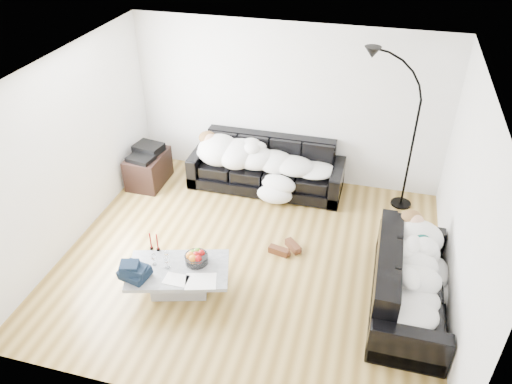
% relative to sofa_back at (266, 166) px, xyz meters
% --- Properties ---
extents(ground, '(5.00, 5.00, 0.00)m').
position_rel_sofa_back_xyz_m(ground, '(0.23, -1.80, -0.40)').
color(ground, brown).
rests_on(ground, ground).
extents(wall_back, '(5.00, 0.02, 2.60)m').
position_rel_sofa_back_xyz_m(wall_back, '(0.23, 0.45, 0.90)').
color(wall_back, silver).
rests_on(wall_back, ground).
extents(wall_left, '(0.02, 4.50, 2.60)m').
position_rel_sofa_back_xyz_m(wall_left, '(-2.27, -1.80, 0.90)').
color(wall_left, silver).
rests_on(wall_left, ground).
extents(wall_right, '(0.02, 4.50, 2.60)m').
position_rel_sofa_back_xyz_m(wall_right, '(2.73, -1.80, 0.90)').
color(wall_right, silver).
rests_on(wall_right, ground).
extents(ceiling, '(5.00, 5.00, 0.00)m').
position_rel_sofa_back_xyz_m(ceiling, '(0.23, -1.80, 2.20)').
color(ceiling, white).
rests_on(ceiling, ground).
extents(sofa_back, '(2.47, 0.86, 0.81)m').
position_rel_sofa_back_xyz_m(sofa_back, '(0.00, 0.00, 0.00)').
color(sofa_back, black).
rests_on(sofa_back, ground).
extents(sofa_right, '(0.85, 1.97, 0.80)m').
position_rel_sofa_back_xyz_m(sofa_right, '(2.29, -2.13, -0.00)').
color(sofa_right, black).
rests_on(sofa_right, ground).
extents(sleeper_back, '(2.09, 0.72, 0.42)m').
position_rel_sofa_back_xyz_m(sleeper_back, '(0.00, -0.05, 0.22)').
color(sleeper_back, silver).
rests_on(sleeper_back, sofa_back).
extents(sleeper_right, '(0.71, 1.69, 0.41)m').
position_rel_sofa_back_xyz_m(sleeper_right, '(2.29, -2.13, 0.22)').
color(sleeper_right, silver).
rests_on(sleeper_right, sofa_right).
extents(teal_cushion, '(0.42, 0.38, 0.20)m').
position_rel_sofa_back_xyz_m(teal_cushion, '(2.23, -1.52, 0.32)').
color(teal_cushion, '#09433B').
rests_on(teal_cushion, sofa_right).
extents(coffee_table, '(1.38, 1.03, 0.36)m').
position_rel_sofa_back_xyz_m(coffee_table, '(-0.46, -2.60, -0.23)').
color(coffee_table, '#939699').
rests_on(coffee_table, ground).
extents(fruit_bowl, '(0.33, 0.33, 0.18)m').
position_rel_sofa_back_xyz_m(fruit_bowl, '(-0.28, -2.43, 0.04)').
color(fruit_bowl, white).
rests_on(fruit_bowl, coffee_table).
extents(wine_glass_a, '(0.08, 0.08, 0.16)m').
position_rel_sofa_back_xyz_m(wine_glass_a, '(-0.65, -2.49, 0.03)').
color(wine_glass_a, white).
rests_on(wine_glass_a, coffee_table).
extents(wine_glass_b, '(0.09, 0.09, 0.17)m').
position_rel_sofa_back_xyz_m(wine_glass_b, '(-0.77, -2.60, 0.04)').
color(wine_glass_b, white).
rests_on(wine_glass_b, coffee_table).
extents(wine_glass_c, '(0.09, 0.09, 0.17)m').
position_rel_sofa_back_xyz_m(wine_glass_c, '(-0.59, -2.62, 0.04)').
color(wine_glass_c, white).
rests_on(wine_glass_c, coffee_table).
extents(candle_left, '(0.05, 0.05, 0.25)m').
position_rel_sofa_back_xyz_m(candle_left, '(-0.93, -2.34, 0.08)').
color(candle_left, maroon).
rests_on(candle_left, coffee_table).
extents(candle_right, '(0.06, 0.06, 0.26)m').
position_rel_sofa_back_xyz_m(candle_right, '(-0.84, -2.34, 0.08)').
color(candle_right, maroon).
rests_on(candle_right, coffee_table).
extents(newspaper_a, '(0.43, 0.37, 0.01)m').
position_rel_sofa_back_xyz_m(newspaper_a, '(-0.12, -2.74, -0.04)').
color(newspaper_a, silver).
rests_on(newspaper_a, coffee_table).
extents(newspaper_b, '(0.29, 0.21, 0.01)m').
position_rel_sofa_back_xyz_m(newspaper_b, '(-0.41, -2.79, -0.04)').
color(newspaper_b, silver).
rests_on(newspaper_b, coffee_table).
extents(navy_jacket, '(0.39, 0.34, 0.18)m').
position_rel_sofa_back_xyz_m(navy_jacket, '(-0.91, -2.85, 0.12)').
color(navy_jacket, black).
rests_on(navy_jacket, coffee_table).
extents(shoes, '(0.58, 0.51, 0.11)m').
position_rel_sofa_back_xyz_m(shoes, '(0.66, -1.53, -0.35)').
color(shoes, '#472311').
rests_on(shoes, ground).
extents(av_cabinet, '(0.54, 0.78, 0.53)m').
position_rel_sofa_back_xyz_m(av_cabinet, '(-1.92, -0.37, -0.14)').
color(av_cabinet, black).
rests_on(av_cabinet, ground).
extents(stereo, '(0.49, 0.41, 0.13)m').
position_rel_sofa_back_xyz_m(stereo, '(-1.92, -0.37, 0.19)').
color(stereo, black).
rests_on(stereo, av_cabinet).
extents(floor_lamp, '(0.84, 0.52, 2.15)m').
position_rel_sofa_back_xyz_m(floor_lamp, '(2.18, 0.06, 0.67)').
color(floor_lamp, black).
rests_on(floor_lamp, ground).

